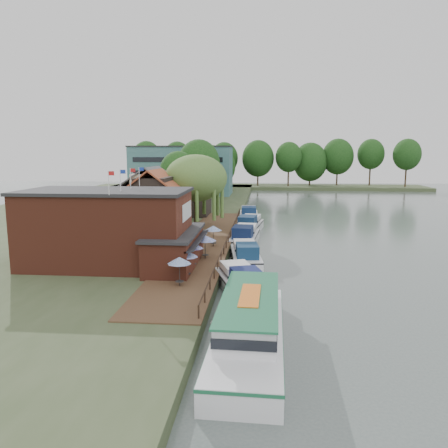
{
  "coord_description": "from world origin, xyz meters",
  "views": [
    {
      "loc": [
        -1.24,
        -40.6,
        11.74
      ],
      "look_at": [
        -6.0,
        12.0,
        3.0
      ],
      "focal_mm": 35.0,
      "sensor_mm": 36.0,
      "label": 1
    }
  ],
  "objects_px": {
    "cruiser_0": "(241,278)",
    "cruiser_3": "(250,223)",
    "umbrella_1": "(187,264)",
    "umbrella_2": "(193,255)",
    "cottage_c": "(188,190)",
    "umbrella_5": "(213,236)",
    "cottage_a": "(156,203)",
    "cottage_b": "(152,195)",
    "umbrella_4": "(198,239)",
    "swan": "(213,323)",
    "cruiser_2": "(245,234)",
    "cruiser_4": "(249,213)",
    "willow": "(196,192)",
    "umbrella_0": "(180,271)",
    "hotel_block": "(182,170)",
    "pub": "(127,228)",
    "cruiser_1": "(246,252)",
    "tour_boat": "(249,324)",
    "umbrella_3": "(205,247)"
  },
  "relations": [
    {
      "from": "swan",
      "to": "willow",
      "type": "bearing_deg",
      "value": 100.77
    },
    {
      "from": "cottage_a",
      "to": "cruiser_2",
      "type": "xyz_separation_m",
      "value": [
        11.43,
        0.86,
        -3.95
      ]
    },
    {
      "from": "umbrella_5",
      "to": "pub",
      "type": "bearing_deg",
      "value": -128.84
    },
    {
      "from": "umbrella_3",
      "to": "willow",
      "type": "bearing_deg",
      "value": 101.64
    },
    {
      "from": "cottage_b",
      "to": "umbrella_0",
      "type": "xyz_separation_m",
      "value": [
        10.16,
        -31.24,
        -2.96
      ]
    },
    {
      "from": "cruiser_1",
      "to": "cruiser_3",
      "type": "height_order",
      "value": "cruiser_3"
    },
    {
      "from": "cottage_c",
      "to": "cruiser_2",
      "type": "distance_m",
      "value": 21.3
    },
    {
      "from": "cottage_b",
      "to": "cruiser_4",
      "type": "bearing_deg",
      "value": 35.8
    },
    {
      "from": "umbrella_2",
      "to": "cottage_c",
      "type": "bearing_deg",
      "value": 100.33
    },
    {
      "from": "umbrella_1",
      "to": "cruiser_3",
      "type": "bearing_deg",
      "value": 81.16
    },
    {
      "from": "cottage_a",
      "to": "umbrella_1",
      "type": "distance_m",
      "value": 20.51
    },
    {
      "from": "hotel_block",
      "to": "umbrella_2",
      "type": "xyz_separation_m",
      "value": [
        14.3,
        -71.58,
        -4.86
      ]
    },
    {
      "from": "umbrella_0",
      "to": "swan",
      "type": "xyz_separation_m",
      "value": [
        3.34,
        -5.31,
        -2.07
      ]
    },
    {
      "from": "cottage_c",
      "to": "umbrella_4",
      "type": "relative_size",
      "value": 3.58
    },
    {
      "from": "cottage_a",
      "to": "cottage_c",
      "type": "distance_m",
      "value": 19.03
    },
    {
      "from": "umbrella_4",
      "to": "cruiser_4",
      "type": "xyz_separation_m",
      "value": [
        4.56,
        28.6,
        -0.97
      ]
    },
    {
      "from": "willow",
      "to": "cruiser_0",
      "type": "distance_m",
      "value": 25.74
    },
    {
      "from": "umbrella_1",
      "to": "swan",
      "type": "xyz_separation_m",
      "value": [
        3.18,
        -7.63,
        -2.07
      ]
    },
    {
      "from": "cruiser_0",
      "to": "cruiser_4",
      "type": "relative_size",
      "value": 0.94
    },
    {
      "from": "cottage_c",
      "to": "umbrella_0",
      "type": "height_order",
      "value": "cottage_c"
    },
    {
      "from": "cruiser_0",
      "to": "cruiser_4",
      "type": "distance_m",
      "value": 39.44
    },
    {
      "from": "pub",
      "to": "hotel_block",
      "type": "height_order",
      "value": "hotel_block"
    },
    {
      "from": "pub",
      "to": "willow",
      "type": "bearing_deg",
      "value": 80.07
    },
    {
      "from": "hotel_block",
      "to": "willow",
      "type": "distance_m",
      "value": 52.29
    },
    {
      "from": "umbrella_1",
      "to": "umbrella_2",
      "type": "height_order",
      "value": "same"
    },
    {
      "from": "willow",
      "to": "umbrella_0",
      "type": "distance_m",
      "value": 26.66
    },
    {
      "from": "cottage_b",
      "to": "cruiser_3",
      "type": "distance_m",
      "value": 15.32
    },
    {
      "from": "umbrella_5",
      "to": "cottage_a",
      "type": "bearing_deg",
      "value": 143.08
    },
    {
      "from": "umbrella_4",
      "to": "cruiser_0",
      "type": "bearing_deg",
      "value": -64.19
    },
    {
      "from": "pub",
      "to": "tour_boat",
      "type": "xyz_separation_m",
      "value": [
        12.03,
        -14.86,
        -3.04
      ]
    },
    {
      "from": "cottage_c",
      "to": "cruiser_3",
      "type": "bearing_deg",
      "value": -40.33
    },
    {
      "from": "umbrella_1",
      "to": "cruiser_2",
      "type": "bearing_deg",
      "value": 78.27
    },
    {
      "from": "hotel_block",
      "to": "swan",
      "type": "xyz_separation_m",
      "value": [
        17.5,
        -82.55,
        -6.93
      ]
    },
    {
      "from": "willow",
      "to": "cottage_c",
      "type": "bearing_deg",
      "value": 104.04
    },
    {
      "from": "cottage_a",
      "to": "cottage_c",
      "type": "bearing_deg",
      "value": 86.99
    },
    {
      "from": "umbrella_2",
      "to": "swan",
      "type": "height_order",
      "value": "umbrella_2"
    },
    {
      "from": "umbrella_4",
      "to": "cottage_a",
      "type": "bearing_deg",
      "value": 129.14
    },
    {
      "from": "cottage_a",
      "to": "cruiser_4",
      "type": "relative_size",
      "value": 0.8
    },
    {
      "from": "umbrella_4",
      "to": "willow",
      "type": "bearing_deg",
      "value": 99.58
    },
    {
      "from": "tour_boat",
      "to": "umbrella_5",
      "type": "bearing_deg",
      "value": 103.25
    },
    {
      "from": "willow",
      "to": "cruiser_2",
      "type": "height_order",
      "value": "willow"
    },
    {
      "from": "cottage_a",
      "to": "swan",
      "type": "xyz_separation_m",
      "value": [
        10.5,
        -26.55,
        -5.03
      ]
    },
    {
      "from": "hotel_block",
      "to": "cottage_a",
      "type": "height_order",
      "value": "hotel_block"
    },
    {
      "from": "cottage_b",
      "to": "swan",
      "type": "relative_size",
      "value": 21.82
    },
    {
      "from": "cruiser_0",
      "to": "cruiser_3",
      "type": "xyz_separation_m",
      "value": [
        -0.18,
        28.95,
        0.08
      ]
    },
    {
      "from": "umbrella_0",
      "to": "cruiser_3",
      "type": "xyz_separation_m",
      "value": [
        4.64,
        31.07,
        -0.99
      ]
    },
    {
      "from": "pub",
      "to": "cottage_c",
      "type": "bearing_deg",
      "value": 90.0
    },
    {
      "from": "cottage_c",
      "to": "cottage_a",
      "type": "bearing_deg",
      "value": -93.01
    },
    {
      "from": "umbrella_1",
      "to": "cottage_a",
      "type": "bearing_deg",
      "value": 111.15
    },
    {
      "from": "cottage_b",
      "to": "umbrella_4",
      "type": "bearing_deg",
      "value": -61.95
    }
  ]
}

